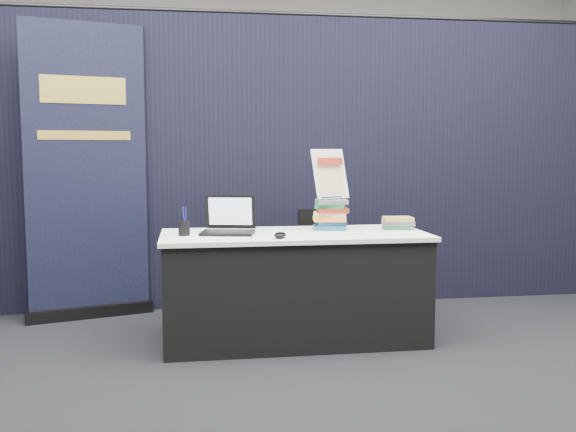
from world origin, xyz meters
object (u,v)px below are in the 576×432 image
(book_stack_tall, at_px, (331,214))
(book_stack_short, at_px, (396,223))
(info_sign, at_px, (330,175))
(laptop, at_px, (227,225))
(stacking_chair, at_px, (322,253))
(pullup_banner, at_px, (87,189))
(display_table, at_px, (294,287))

(book_stack_tall, height_order, book_stack_short, book_stack_tall)
(book_stack_tall, height_order, info_sign, info_sign)
(laptop, xyz_separation_m, stacking_chair, (0.83, 0.87, -0.36))
(laptop, relative_size, stacking_chair, 0.48)
(info_sign, distance_m, pullup_banner, 1.90)
(laptop, xyz_separation_m, book_stack_short, (1.21, 0.08, -0.02))
(display_table, bearing_deg, pullup_banner, 150.27)
(display_table, distance_m, laptop, 0.63)
(stacking_chair, bearing_deg, laptop, -140.10)
(display_table, xyz_separation_m, laptop, (-0.46, 0.02, 0.44))
(pullup_banner, bearing_deg, book_stack_short, -34.81)
(pullup_banner, xyz_separation_m, stacking_chair, (1.86, 0.04, -0.56))
(laptop, bearing_deg, stacking_chair, 57.74)
(pullup_banner, bearing_deg, info_sign, -37.23)
(book_stack_short, relative_size, pullup_banner, 0.10)
(display_table, relative_size, info_sign, 4.92)
(laptop, height_order, book_stack_short, laptop)
(display_table, distance_m, pullup_banner, 1.82)
(pullup_banner, bearing_deg, stacking_chair, -15.10)
(display_table, height_order, laptop, laptop)
(laptop, relative_size, pullup_banner, 0.17)
(display_table, xyz_separation_m, pullup_banner, (-1.48, 0.85, 0.63))
(book_stack_tall, bearing_deg, laptop, -170.65)
(laptop, relative_size, book_stack_tall, 1.56)
(book_stack_short, bearing_deg, pullup_banner, 161.50)
(book_stack_short, bearing_deg, laptop, -176.26)
(book_stack_tall, distance_m, book_stack_short, 0.48)
(display_table, xyz_separation_m, book_stack_tall, (0.28, 0.14, 0.48))
(book_stack_tall, xyz_separation_m, info_sign, (-0.00, 0.03, 0.28))
(book_stack_tall, distance_m, info_sign, 0.28)
(laptop, xyz_separation_m, pullup_banner, (-1.03, 0.83, 0.20))
(book_stack_tall, relative_size, info_sign, 0.68)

